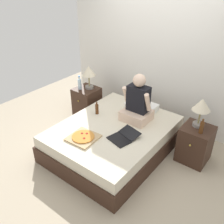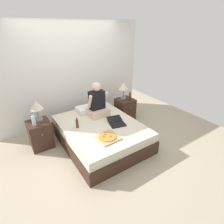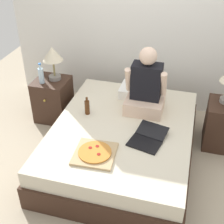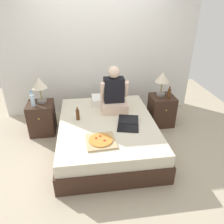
% 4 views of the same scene
% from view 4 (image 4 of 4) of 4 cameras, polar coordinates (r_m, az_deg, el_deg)
% --- Properties ---
extents(ground_plane, '(5.88, 5.88, 0.00)m').
position_cam_4_polar(ground_plane, '(3.75, -1.21, -8.67)').
color(ground_plane, tan).
extents(wall_back, '(3.88, 0.12, 2.50)m').
position_cam_4_polar(wall_back, '(4.46, -3.50, 15.18)').
color(wall_back, silver).
rests_on(wall_back, ground).
extents(bed, '(1.56, 1.98, 0.47)m').
position_cam_4_polar(bed, '(3.62, -1.25, -5.77)').
color(bed, '#382319').
rests_on(bed, ground).
extents(nightstand_left, '(0.44, 0.47, 0.58)m').
position_cam_4_polar(nightstand_left, '(4.15, -17.84, -1.49)').
color(nightstand_left, '#382319').
rests_on(nightstand_left, ground).
extents(lamp_on_left_nightstand, '(0.26, 0.26, 0.45)m').
position_cam_4_polar(lamp_on_left_nightstand, '(3.93, -18.48, 6.76)').
color(lamp_on_left_nightstand, gray).
rests_on(lamp_on_left_nightstand, nightstand_left).
extents(water_bottle, '(0.07, 0.07, 0.28)m').
position_cam_4_polar(water_bottle, '(3.91, -20.03, 2.93)').
color(water_bottle, silver).
rests_on(water_bottle, nightstand_left).
extents(nightstand_right, '(0.44, 0.47, 0.58)m').
position_cam_4_polar(nightstand_right, '(4.32, 12.75, 0.49)').
color(nightstand_right, '#382319').
rests_on(nightstand_right, ground).
extents(lamp_on_right_nightstand, '(0.26, 0.26, 0.45)m').
position_cam_4_polar(lamp_on_right_nightstand, '(4.11, 13.03, 8.43)').
color(lamp_on_right_nightstand, gray).
rests_on(lamp_on_right_nightstand, nightstand_right).
extents(beer_bottle, '(0.06, 0.06, 0.23)m').
position_cam_4_polar(beer_bottle, '(4.10, 14.70, 4.69)').
color(beer_bottle, '#512D14').
rests_on(beer_bottle, nightstand_right).
extents(pillow, '(0.52, 0.34, 0.12)m').
position_cam_4_polar(pillow, '(4.10, -1.59, 3.28)').
color(pillow, white).
rests_on(pillow, bed).
extents(person_seated, '(0.47, 0.40, 0.78)m').
position_cam_4_polar(person_seated, '(3.74, 0.52, 4.56)').
color(person_seated, beige).
rests_on(person_seated, bed).
extents(laptop, '(0.40, 0.48, 0.07)m').
position_cam_4_polar(laptop, '(3.37, 4.22, -3.44)').
color(laptop, black).
rests_on(laptop, bed).
extents(pizza_box, '(0.42, 0.42, 0.04)m').
position_cam_4_polar(pizza_box, '(3.03, -2.96, -7.53)').
color(pizza_box, tan).
rests_on(pizza_box, bed).
extents(beer_bottle_on_bed, '(0.06, 0.06, 0.22)m').
position_cam_4_polar(beer_bottle_on_bed, '(3.55, -8.95, -0.66)').
color(beer_bottle_on_bed, '#4C2811').
rests_on(beer_bottle_on_bed, bed).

